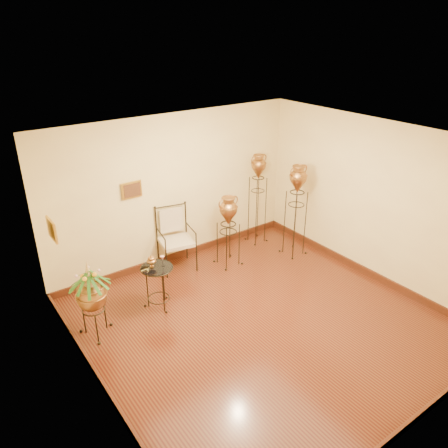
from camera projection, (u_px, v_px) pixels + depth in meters
ground at (260, 321)px, 6.74m from camera, size 5.00×5.00×0.00m
room_shell at (264, 219)px, 6.01m from camera, size 5.02×5.02×2.81m
amphora_tall at (257, 198)px, 8.81m from camera, size 0.41×0.41×1.88m
amphora_mid at (296, 210)px, 8.34m from camera, size 0.44×0.44×1.84m
amphora_short at (228, 231)px, 8.06m from camera, size 0.53×0.53×1.38m
planter_urn at (91, 294)px, 6.17m from camera, size 0.81×0.81×1.27m
armchair at (176, 240)px, 7.96m from camera, size 0.77×0.73×1.18m
side_table at (158, 286)px, 6.95m from camera, size 0.61×0.61×0.92m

